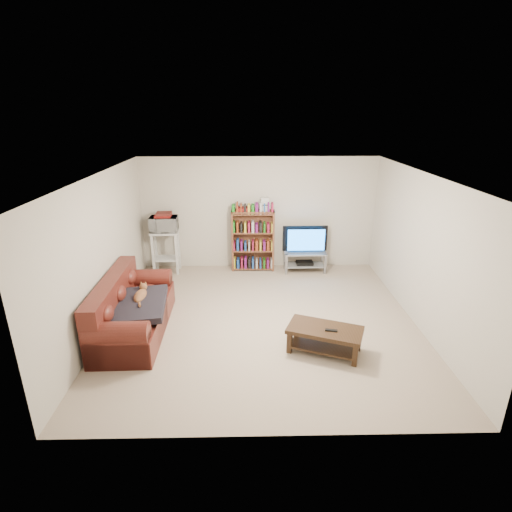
{
  "coord_description": "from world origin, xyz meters",
  "views": [
    {
      "loc": [
        -0.23,
        -5.85,
        3.31
      ],
      "look_at": [
        -0.1,
        0.4,
        1.0
      ],
      "focal_mm": 28.0,
      "sensor_mm": 36.0,
      "label": 1
    }
  ],
  "objects_px": {
    "coffee_table": "(325,335)",
    "bookshelf": "(253,240)",
    "sofa": "(130,313)",
    "tv_stand": "(305,258)"
  },
  "relations": [
    {
      "from": "coffee_table",
      "to": "bookshelf",
      "type": "xyz_separation_m",
      "value": [
        -0.98,
        3.2,
        0.41
      ]
    },
    {
      "from": "coffee_table",
      "to": "bookshelf",
      "type": "height_order",
      "value": "bookshelf"
    },
    {
      "from": "sofa",
      "to": "bookshelf",
      "type": "distance_m",
      "value": 3.26
    },
    {
      "from": "bookshelf",
      "to": "tv_stand",
      "type": "bearing_deg",
      "value": -6.55
    },
    {
      "from": "coffee_table",
      "to": "tv_stand",
      "type": "relative_size",
      "value": 1.31
    },
    {
      "from": "coffee_table",
      "to": "tv_stand",
      "type": "bearing_deg",
      "value": 109.38
    },
    {
      "from": "sofa",
      "to": "bookshelf",
      "type": "xyz_separation_m",
      "value": [
        1.96,
        2.57,
        0.36
      ]
    },
    {
      "from": "sofa",
      "to": "tv_stand",
      "type": "height_order",
      "value": "sofa"
    },
    {
      "from": "coffee_table",
      "to": "tv_stand",
      "type": "height_order",
      "value": "tv_stand"
    },
    {
      "from": "coffee_table",
      "to": "bookshelf",
      "type": "distance_m",
      "value": 3.37
    }
  ]
}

